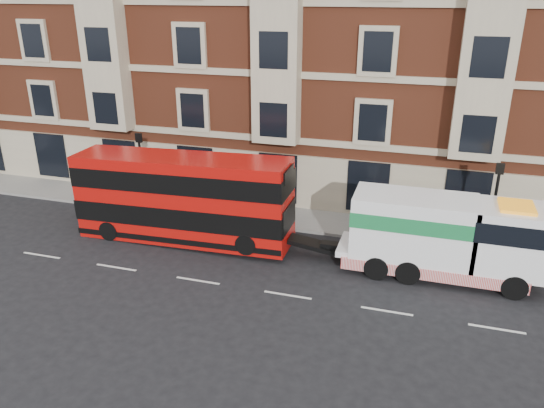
% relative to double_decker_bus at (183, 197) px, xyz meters
% --- Properties ---
extents(ground, '(120.00, 120.00, 0.00)m').
position_rel_double_decker_bus_xyz_m(ground, '(2.26, -3.50, -2.29)').
color(ground, black).
rests_on(ground, ground).
extents(sidewalk, '(90.00, 3.00, 0.15)m').
position_rel_double_decker_bus_xyz_m(sidewalk, '(2.26, 4.00, -2.21)').
color(sidewalk, slate).
rests_on(sidewalk, ground).
extents(victorian_terrace, '(45.00, 12.00, 20.40)m').
position_rel_double_decker_bus_xyz_m(victorian_terrace, '(2.76, 11.50, 7.78)').
color(victorian_terrace, brown).
rests_on(victorian_terrace, ground).
extents(lamp_post_west, '(0.35, 0.15, 4.35)m').
position_rel_double_decker_bus_xyz_m(lamp_post_west, '(-3.74, 2.70, 0.39)').
color(lamp_post_west, black).
rests_on(lamp_post_west, sidewalk).
extents(lamp_post_east, '(0.35, 0.15, 4.35)m').
position_rel_double_decker_bus_xyz_m(lamp_post_east, '(14.26, 2.70, 0.39)').
color(lamp_post_east, black).
rests_on(lamp_post_east, sidewalk).
extents(double_decker_bus, '(10.66, 2.45, 4.32)m').
position_rel_double_decker_bus_xyz_m(double_decker_bus, '(0.00, 0.00, 0.00)').
color(double_decker_bus, '#BA0E0A').
rests_on(double_decker_bus, ground).
extents(tow_truck, '(8.54, 2.52, 3.56)m').
position_rel_double_decker_bus_xyz_m(tow_truck, '(12.06, -0.00, -0.40)').
color(tow_truck, white).
rests_on(tow_truck, ground).
extents(pedestrian, '(0.81, 0.69, 1.87)m').
position_rel_double_decker_bus_xyz_m(pedestrian, '(-8.73, 4.08, -1.20)').
color(pedestrian, '#182130').
rests_on(pedestrian, sidewalk).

